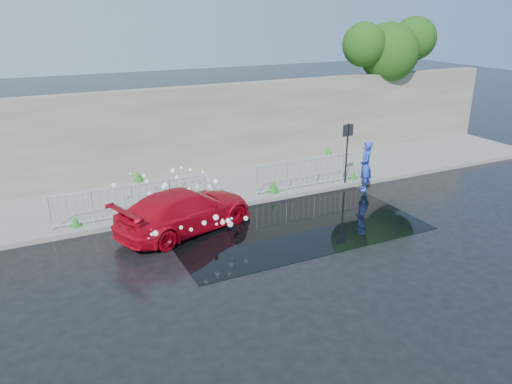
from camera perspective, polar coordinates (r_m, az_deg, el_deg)
ground at (r=15.29m, az=3.99°, el=-5.17°), size 90.00×90.00×0.00m
pavement at (r=19.41m, az=-3.36°, el=0.70°), size 30.00×4.00×0.15m
curb at (r=17.70m, az=-0.84°, el=-1.21°), size 30.00×0.25×0.16m
retaining_wall at (r=20.88m, az=-5.83°, el=7.24°), size 30.00×0.60×3.50m
puddle at (r=16.30m, az=3.76°, el=-3.47°), size 8.00×5.00×0.01m
sign_post at (r=19.34m, az=10.38°, el=5.44°), size 0.45×0.06×2.50m
tree at (r=25.50m, az=15.03°, el=15.58°), size 5.07×2.82×6.25m
railing_left at (r=16.60m, az=-13.97°, el=-0.88°), size 5.05×0.05×1.10m
railing_right at (r=19.15m, az=6.85°, el=2.40°), size 5.05×0.05×1.10m
weeds at (r=18.88m, az=-3.01°, el=0.97°), size 12.17×3.93×0.45m
water_spray at (r=16.49m, az=-8.56°, el=-0.85°), size 3.61×5.46×1.04m
red_car at (r=15.65m, az=-8.10°, el=-2.07°), size 4.91×3.24×1.32m
person at (r=19.33m, az=12.42°, el=2.92°), size 0.76×0.83×1.91m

